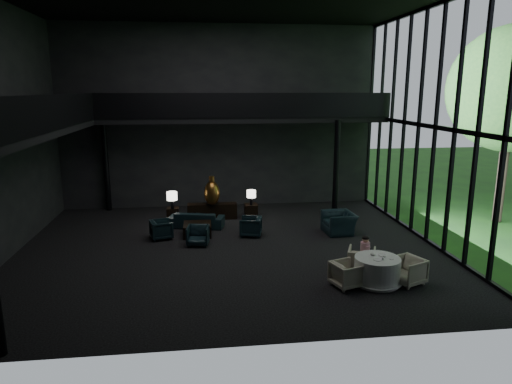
{
  "coord_description": "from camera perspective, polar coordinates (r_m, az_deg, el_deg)",
  "views": [
    {
      "loc": [
        -0.87,
        -14.53,
        5.25
      ],
      "look_at": [
        0.95,
        0.5,
        1.82
      ],
      "focal_mm": 32.0,
      "sensor_mm": 36.0,
      "label": 1
    }
  ],
  "objects": [
    {
      "name": "dining_table",
      "position": [
        13.16,
        14.88,
        -9.65
      ],
      "size": [
        1.41,
        1.41,
        0.75
      ],
      "color": "white",
      "rests_on": "floor"
    },
    {
      "name": "column_ne",
      "position": [
        19.65,
        9.99,
        3.04
      ],
      "size": [
        0.24,
        0.24,
        4.0
      ],
      "primitive_type": "cylinder",
      "color": "black",
      "rests_on": "floor"
    },
    {
      "name": "sofa",
      "position": [
        17.85,
        -7.44,
        -3.07
      ],
      "size": [
        2.2,
        1.08,
        0.83
      ],
      "primitive_type": "imported",
      "rotation": [
        0.0,
        0.0,
        2.91
      ],
      "color": "black",
      "rests_on": "floor"
    },
    {
      "name": "dining_chair_west",
      "position": [
        12.77,
        11.3,
        -9.93
      ],
      "size": [
        0.88,
        0.91,
        0.75
      ],
      "primitive_type": "imported",
      "rotation": [
        0.0,
        0.0,
        1.9
      ],
      "color": "tan",
      "rests_on": "floor"
    },
    {
      "name": "child",
      "position": [
        13.89,
        13.5,
        -6.52
      ],
      "size": [
        0.28,
        0.28,
        0.6
      ],
      "rotation": [
        0.0,
        0.0,
        3.14
      ],
      "color": "pink",
      "rests_on": "dining_chair_north"
    },
    {
      "name": "side_table_left",
      "position": [
        18.93,
        -10.34,
        -2.72
      ],
      "size": [
        0.49,
        0.49,
        0.53
      ],
      "primitive_type": "cube",
      "color": "black",
      "rests_on": "floor"
    },
    {
      "name": "railing_left",
      "position": [
        15.12,
        -23.06,
        9.3
      ],
      "size": [
        0.06,
        12.0,
        1.0
      ],
      "primitive_type": "cube",
      "color": "black",
      "rests_on": "mezzanine_left"
    },
    {
      "name": "saucer",
      "position": [
        13.0,
        16.56,
        -8.02
      ],
      "size": [
        0.17,
        0.17,
        0.01
      ],
      "primitive_type": "cylinder",
      "rotation": [
        0.0,
        0.0,
        -0.37
      ],
      "color": "white",
      "rests_on": "dining_table"
    },
    {
      "name": "tree_near",
      "position": [
        20.35,
        29.38,
        11.12
      ],
      "size": [
        4.8,
        4.8,
        7.65
      ],
      "color": "#382D23",
      "rests_on": "garden_ground"
    },
    {
      "name": "table_lamp_left",
      "position": [
        18.56,
        -10.46,
        -0.58
      ],
      "size": [
        0.42,
        0.42,
        0.7
      ],
      "color": "black",
      "rests_on": "side_table_left"
    },
    {
      "name": "wall_front",
      "position": [
        8.66,
        -1.06,
        4.48
      ],
      "size": [
        14.0,
        0.04,
        8.0
      ],
      "primitive_type": "cube",
      "color": "black",
      "rests_on": "ground"
    },
    {
      "name": "dining_chair_east",
      "position": [
        13.36,
        18.41,
        -9.1
      ],
      "size": [
        1.04,
        1.06,
        0.85
      ],
      "primitive_type": "imported",
      "rotation": [
        0.0,
        0.0,
        -1.16
      ],
      "color": "#A2A08D",
      "rests_on": "floor"
    },
    {
      "name": "wall_back",
      "position": [
        20.59,
        -4.53,
        9.24
      ],
      "size": [
        14.0,
        0.04,
        8.0
      ],
      "primitive_type": "cube",
      "color": "black",
      "rests_on": "ground"
    },
    {
      "name": "side_table_right",
      "position": [
        18.97,
        -0.64,
        -2.39
      ],
      "size": [
        0.54,
        0.54,
        0.59
      ],
      "primitive_type": "cube",
      "color": "black",
      "rests_on": "floor"
    },
    {
      "name": "lounge_armchair_south",
      "position": [
        15.83,
        -7.27,
        -5.35
      ],
      "size": [
        0.78,
        0.74,
        0.72
      ],
      "primitive_type": "imported",
      "rotation": [
        0.0,
        0.0,
        -0.14
      ],
      "color": "black",
      "rests_on": "floor"
    },
    {
      "name": "column_nw",
      "position": [
        20.9,
        -18.24,
        3.17
      ],
      "size": [
        0.24,
        0.24,
        4.0
      ],
      "primitive_type": "cylinder",
      "color": "black",
      "rests_on": "floor"
    },
    {
      "name": "lounge_armchair_east",
      "position": [
        16.67,
        -0.67,
        -4.22
      ],
      "size": [
        0.84,
        0.88,
        0.77
      ],
      "primitive_type": "imported",
      "rotation": [
        0.0,
        0.0,
        -1.79
      ],
      "color": "black",
      "rests_on": "floor"
    },
    {
      "name": "window_armchair",
      "position": [
        17.21,
        10.35,
        -3.18
      ],
      "size": [
        0.97,
        1.4,
        1.17
      ],
      "primitive_type": "imported",
      "rotation": [
        0.0,
        0.0,
        -1.5
      ],
      "color": "black",
      "rests_on": "floor"
    },
    {
      "name": "mezzanine_back",
      "position": [
        19.66,
        -1.45,
        9.11
      ],
      "size": [
        12.0,
        2.0,
        0.25
      ],
      "primitive_type": "cube",
      "color": "black",
      "rests_on": "wall_back"
    },
    {
      "name": "lounge_armchair_west",
      "position": [
        16.7,
        -11.74,
        -4.54
      ],
      "size": [
        0.82,
        0.85,
        0.72
      ],
      "primitive_type": "imported",
      "rotation": [
        0.0,
        0.0,
        1.85
      ],
      "color": "#152E36",
      "rests_on": "floor"
    },
    {
      "name": "bronze_urn",
      "position": [
        18.51,
        -5.53,
        -0.1
      ],
      "size": [
        0.64,
        0.64,
        1.18
      ],
      "color": "olive",
      "rests_on": "console"
    },
    {
      "name": "console",
      "position": [
        18.92,
        -5.49,
        -2.4
      ],
      "size": [
        2.02,
        0.46,
        0.64
      ],
      "primitive_type": "cube",
      "color": "black",
      "rests_on": "floor"
    },
    {
      "name": "mezzanine_left",
      "position": [
        15.46,
        -26.45,
        6.8
      ],
      "size": [
        2.0,
        12.0,
        0.25
      ],
      "primitive_type": "cube",
      "color": "black",
      "rests_on": "wall_left"
    },
    {
      "name": "plate_a",
      "position": [
        12.84,
        14.94,
        -8.18
      ],
      "size": [
        0.25,
        0.25,
        0.01
      ],
      "primitive_type": "cylinder",
      "rotation": [
        0.0,
        0.0,
        0.1
      ],
      "color": "white",
      "rests_on": "dining_table"
    },
    {
      "name": "curtain_wall",
      "position": [
        16.55,
        21.52,
        7.55
      ],
      "size": [
        0.2,
        12.0,
        8.0
      ],
      "primitive_type": null,
      "color": "black",
      "rests_on": "ground"
    },
    {
      "name": "coffee_table",
      "position": [
        16.88,
        -7.32,
        -4.68
      ],
      "size": [
        1.01,
        1.01,
        0.44
      ],
      "primitive_type": "cube",
      "rotation": [
        0.0,
        0.0,
        -0.01
      ],
      "color": "black",
      "rests_on": "floor"
    },
    {
      "name": "cereal_bowl",
      "position": [
        13.12,
        14.39,
        -7.55
      ],
      "size": [
        0.15,
        0.15,
        0.07
      ],
      "primitive_type": "ellipsoid",
      "color": "white",
      "rests_on": "dining_table"
    },
    {
      "name": "floor",
      "position": [
        15.47,
        -3.29,
        -7.1
      ],
      "size": [
        14.0,
        12.0,
        0.02
      ],
      "primitive_type": "cube",
      "color": "black",
      "rests_on": "ground"
    },
    {
      "name": "plate_b",
      "position": [
        13.22,
        15.46,
        -7.59
      ],
      "size": [
        0.27,
        0.27,
        0.01
      ],
      "primitive_type": "cylinder",
      "rotation": [
        0.0,
        0.0,
        -0.27
      ],
      "color": "white",
      "rests_on": "dining_table"
    },
    {
      "name": "cream_pot",
      "position": [
        12.86,
        15.59,
        -8.04
      ],
      "size": [
        0.07,
        0.07,
        0.07
      ],
      "primitive_type": "cylinder",
      "rotation": [
        0.0,
        0.0,
        -0.12
      ],
      "color": "#99999E",
      "rests_on": "dining_table"
    },
    {
      "name": "railing_back",
      "position": [
        18.64,
        -1.16,
        10.76
      ],
      "size": [
        12.0,
        0.06,
        1.0
      ],
      "primitive_type": "cube",
      "color": "black",
      "rests_on": "mezzanine_back"
    },
    {
      "name": "coffee_cup",
      "position": [
        13.04,
        15.75,
        -7.73
      ],
      "size": [
        0.08,
        0.08,
        0.06
      ],
      "primitive_type": "cylinder",
      "rotation": [
        0.0,
        0.0,
        -0.05
      ],
      "color": "white",
      "rests_on": "saucer"
    },
    {
      "name": "table_lamp_right",
      "position": [
        18.63,
        -0.59,
        -0.31
      ],
      "size": [
        0.37,
        0.37,
        0.63
      ],
      "color": "black",
      "rests_on": "side_table_right"
    },
    {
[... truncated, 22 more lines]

